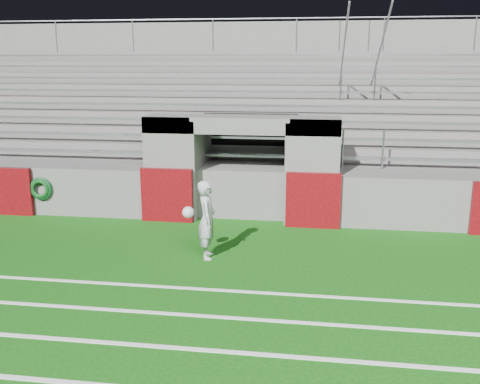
# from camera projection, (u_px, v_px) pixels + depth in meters

# --- Properties ---
(ground) EXTENTS (90.00, 90.00, 0.00)m
(ground) POSITION_uv_depth(u_px,v_px,m) (216.00, 268.00, 10.34)
(ground) COLOR #0F490C
(ground) RESTS_ON ground
(stadium_structure) EXTENTS (26.00, 8.48, 5.42)m
(stadium_structure) POSITION_uv_depth(u_px,v_px,m) (261.00, 137.00, 17.65)
(stadium_structure) COLOR #5A5755
(stadium_structure) RESTS_ON ground
(goalkeeper_with_ball) EXTENTS (0.71, 0.64, 1.61)m
(goalkeeper_with_ball) POSITION_uv_depth(u_px,v_px,m) (207.00, 219.00, 10.75)
(goalkeeper_with_ball) COLOR #ADB2B7
(goalkeeper_with_ball) RESTS_ON ground
(hose_coil) EXTENTS (0.60, 0.15, 0.60)m
(hose_coil) POSITION_uv_depth(u_px,v_px,m) (41.00, 189.00, 13.71)
(hose_coil) COLOR #0D431C
(hose_coil) RESTS_ON ground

